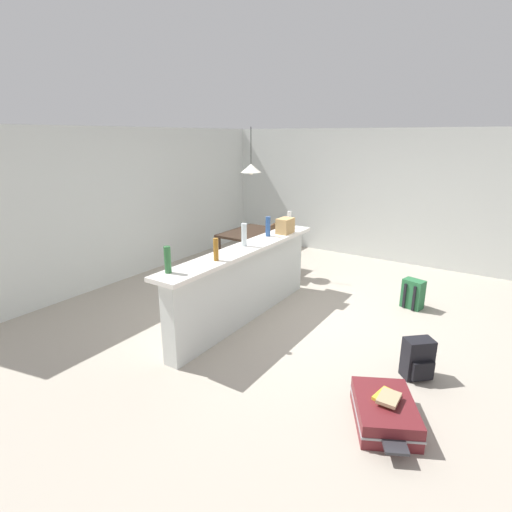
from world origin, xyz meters
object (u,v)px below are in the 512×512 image
Objects in this scene: bottle_blue at (268,227)px; book_stack at (388,397)px; backpack_black at (418,359)px; bottle_white at (289,220)px; pendant_lamp at (251,168)px; bottle_amber at (216,249)px; dining_table at (252,237)px; bottle_clear at (244,235)px; dining_chair_near_partition at (277,249)px; grocery_bag at (285,226)px; backpack_green at (413,294)px; bottle_green at (168,260)px; suitcase_flat_maroon at (384,412)px.

bottle_blue reaches higher than book_stack.
bottle_blue is at bearing 70.68° from backpack_black.
backpack_black is (-1.43, -2.29, -0.93)m from bottle_white.
book_stack is (-2.62, -3.15, -1.59)m from pendant_lamp.
bottle_amber is 2.42m from backpack_black.
bottle_clear is at bearing -148.85° from dining_table.
pendant_lamp is 4.02m from backpack_black.
dining_table is at bearing 87.53° from dining_chair_near_partition.
backpack_green is at bearing -68.41° from grocery_bag.
bottle_clear is at bearing 130.96° from backpack_green.
grocery_bag is 2.06m from backpack_green.
bottle_white is at bearing 44.27° from book_stack.
grocery_bag is 0.62× the size of backpack_black.
dining_chair_near_partition is at bearing 37.42° from grocery_bag.
dining_table is at bearing 89.23° from backpack_green.
bottle_clear is 0.70× the size of backpack_black.
pendant_lamp reaches higher than bottle_green.
book_stack is at bearing -83.69° from bottle_green.
dining_table is 1.42× the size of pendant_lamp.
pendant_lamp reaches higher than bottle_blue.
bottle_clear is 1.77m from dining_chair_near_partition.
bottle_white is 2.86m from backpack_black.
bottle_green is at bearing 166.38° from bottle_amber.
bottle_green is at bearing -162.59° from pendant_lamp.
suitcase_flat_maroon is (-2.30, -2.22, -1.02)m from bottle_white.
bottle_amber reaches higher than dining_chair_near_partition.
bottle_clear is 2.59m from backpack_green.
book_stack is (-0.36, -2.11, -0.88)m from bottle_amber.
bottle_green reaches higher than bottle_amber.
grocery_bag is 0.29× the size of suitcase_flat_maroon.
bottle_amber is 2.59m from pendant_lamp.
bottle_green is 3.55m from backpack_green.
bottle_white is at bearing -111.32° from dining_table.
bottle_green is 2.97m from dining_chair_near_partition.
dining_chair_near_partition is at bearing 89.64° from backpack_green.
suitcase_flat_maroon is at bearing -127.05° from bottle_blue.
bottle_green reaches higher than dining_chair_near_partition.
backpack_green is at bearing -90.36° from dining_chair_near_partition.
bottle_amber is 2.41m from dining_chair_near_partition.
dining_table is at bearing 56.20° from grocery_bag.
suitcase_flat_maroon is (-1.95, -2.09, -1.00)m from grocery_bag.
dining_table is at bearing 49.84° from suitcase_flat_maroon.
dining_table is (1.62, 0.98, -0.50)m from bottle_clear.
backpack_black is (0.87, -0.07, 0.09)m from suitcase_flat_maroon.
bottle_green reaches higher than bottle_white.
backpack_green is at bearing 14.10° from backpack_black.
bottle_clear is at bearing -178.69° from bottle_white.
grocery_bag is at bearing 111.59° from backpack_green.
backpack_black is at bearing -165.90° from backpack_green.
dining_chair_near_partition is at bearing 7.45° from bottle_green.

